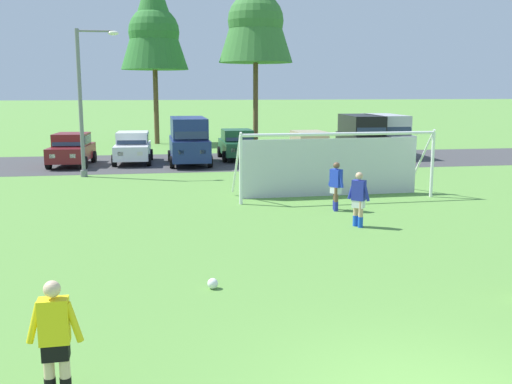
{
  "coord_description": "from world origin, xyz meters",
  "views": [
    {
      "loc": [
        -3.38,
        -6.5,
        4.04
      ],
      "look_at": [
        -0.92,
        8.51,
        1.35
      ],
      "focal_mm": 40.95,
      "sensor_mm": 36.0,
      "label": 1
    }
  ],
  "objects_px": {
    "referee": "(55,341)",
    "parked_car_slot_center_left": "(189,140)",
    "parked_car_slot_center": "(237,144)",
    "parked_car_slot_far_right": "(385,134)",
    "soccer_ball": "(213,283)",
    "soccer_goal": "(333,163)",
    "player_striker_near": "(336,186)",
    "parked_car_slot_left": "(133,147)",
    "street_lamp": "(85,101)",
    "parked_car_slot_center_right": "(310,146)",
    "parked_car_slot_right": "(362,135)",
    "player_defender_far": "(359,200)",
    "parked_car_slot_far_left": "(72,149)"
  },
  "relations": [
    {
      "from": "parked_car_slot_left",
      "to": "soccer_ball",
      "type": "bearing_deg",
      "value": -83.35
    },
    {
      "from": "player_striker_near",
      "to": "street_lamp",
      "type": "distance_m",
      "value": 13.34
    },
    {
      "from": "parked_car_slot_center_left",
      "to": "parked_car_slot_right",
      "type": "relative_size",
      "value": 0.99
    },
    {
      "from": "parked_car_slot_right",
      "to": "player_striker_near",
      "type": "bearing_deg",
      "value": -112.46
    },
    {
      "from": "player_striker_near",
      "to": "parked_car_slot_center_right",
      "type": "distance_m",
      "value": 13.26
    },
    {
      "from": "parked_car_slot_center_left",
      "to": "player_striker_near",
      "type": "bearing_deg",
      "value": -72.1
    },
    {
      "from": "parked_car_slot_far_left",
      "to": "parked_car_slot_center_left",
      "type": "xyz_separation_m",
      "value": [
        6.2,
        -0.4,
        0.47
      ]
    },
    {
      "from": "referee",
      "to": "player_striker_near",
      "type": "bearing_deg",
      "value": 57.25
    },
    {
      "from": "parked_car_slot_center_right",
      "to": "parked_car_slot_right",
      "type": "xyz_separation_m",
      "value": [
        3.56,
        1.55,
        0.47
      ]
    },
    {
      "from": "referee",
      "to": "street_lamp",
      "type": "relative_size",
      "value": 0.24
    },
    {
      "from": "parked_car_slot_left",
      "to": "street_lamp",
      "type": "bearing_deg",
      "value": -111.52
    },
    {
      "from": "parked_car_slot_center",
      "to": "parked_car_slot_right",
      "type": "xyz_separation_m",
      "value": [
        7.38,
        -0.4,
        0.47
      ]
    },
    {
      "from": "player_defender_far",
      "to": "parked_car_slot_center_left",
      "type": "height_order",
      "value": "parked_car_slot_center_left"
    },
    {
      "from": "parked_car_slot_right",
      "to": "street_lamp",
      "type": "xyz_separation_m",
      "value": [
        -15.18,
        -5.24,
        2.15
      ]
    },
    {
      "from": "player_striker_near",
      "to": "parked_car_slot_center",
      "type": "relative_size",
      "value": 0.39
    },
    {
      "from": "parked_car_slot_far_left",
      "to": "soccer_ball",
      "type": "bearing_deg",
      "value": -74.73
    },
    {
      "from": "parked_car_slot_center_left",
      "to": "parked_car_slot_center",
      "type": "xyz_separation_m",
      "value": [
        2.89,
        1.84,
        -0.47
      ]
    },
    {
      "from": "player_striker_near",
      "to": "parked_car_slot_far_left",
      "type": "distance_m",
      "value": 17.1
    },
    {
      "from": "parked_car_slot_center",
      "to": "parked_car_slot_center_right",
      "type": "relative_size",
      "value": 0.98
    },
    {
      "from": "parked_car_slot_left",
      "to": "parked_car_slot_center_right",
      "type": "relative_size",
      "value": 0.99
    },
    {
      "from": "player_striker_near",
      "to": "street_lamp",
      "type": "height_order",
      "value": "street_lamp"
    },
    {
      "from": "parked_car_slot_left",
      "to": "street_lamp",
      "type": "xyz_separation_m",
      "value": [
        -1.88,
        -4.76,
        2.61
      ]
    },
    {
      "from": "parked_car_slot_center_left",
      "to": "street_lamp",
      "type": "relative_size",
      "value": 0.72
    },
    {
      "from": "referee",
      "to": "parked_car_slot_right",
      "type": "bearing_deg",
      "value": 62.84
    },
    {
      "from": "soccer_goal",
      "to": "parked_car_slot_far_right",
      "type": "relative_size",
      "value": 1.54
    },
    {
      "from": "parked_car_slot_center_left",
      "to": "parked_car_slot_far_right",
      "type": "height_order",
      "value": "same"
    },
    {
      "from": "player_striker_near",
      "to": "parked_car_slot_far_left",
      "type": "height_order",
      "value": "parked_car_slot_far_left"
    },
    {
      "from": "player_defender_far",
      "to": "parked_car_slot_left",
      "type": "distance_m",
      "value": 18.02
    },
    {
      "from": "soccer_ball",
      "to": "street_lamp",
      "type": "bearing_deg",
      "value": 104.78
    },
    {
      "from": "soccer_ball",
      "to": "parked_car_slot_right",
      "type": "height_order",
      "value": "parked_car_slot_right"
    },
    {
      "from": "player_striker_near",
      "to": "parked_car_slot_far_left",
      "type": "relative_size",
      "value": 0.38
    },
    {
      "from": "soccer_goal",
      "to": "player_striker_near",
      "type": "xyz_separation_m",
      "value": [
        -0.63,
        -2.49,
        -0.47
      ]
    },
    {
      "from": "player_defender_far",
      "to": "parked_car_slot_right",
      "type": "xyz_separation_m",
      "value": [
        6.07,
        16.98,
        0.52
      ]
    },
    {
      "from": "soccer_ball",
      "to": "player_defender_far",
      "type": "xyz_separation_m",
      "value": [
        4.75,
        4.76,
        0.71
      ]
    },
    {
      "from": "player_defender_far",
      "to": "parked_car_slot_far_left",
      "type": "relative_size",
      "value": 0.38
    },
    {
      "from": "parked_car_slot_far_right",
      "to": "player_striker_near",
      "type": "bearing_deg",
      "value": -117.11
    },
    {
      "from": "parked_car_slot_center",
      "to": "parked_car_slot_center_left",
      "type": "bearing_deg",
      "value": -147.49
    },
    {
      "from": "referee",
      "to": "parked_car_slot_left",
      "type": "relative_size",
      "value": 0.39
    },
    {
      "from": "parked_car_slot_left",
      "to": "parked_car_slot_center",
      "type": "relative_size",
      "value": 1.01
    },
    {
      "from": "referee",
      "to": "parked_car_slot_center_left",
      "type": "distance_m",
      "value": 24.5
    },
    {
      "from": "parked_car_slot_far_right",
      "to": "soccer_ball",
      "type": "bearing_deg",
      "value": -119.38
    },
    {
      "from": "parked_car_slot_far_left",
      "to": "parked_car_slot_center_right",
      "type": "distance_m",
      "value": 12.92
    },
    {
      "from": "street_lamp",
      "to": "parked_car_slot_center",
      "type": "bearing_deg",
      "value": 35.89
    },
    {
      "from": "street_lamp",
      "to": "parked_car_slot_left",
      "type": "bearing_deg",
      "value": 68.48
    },
    {
      "from": "soccer_ball",
      "to": "parked_car_slot_center_right",
      "type": "xyz_separation_m",
      "value": [
        7.26,
        20.2,
        0.77
      ]
    },
    {
      "from": "referee",
      "to": "parked_car_slot_center_right",
      "type": "bearing_deg",
      "value": 68.25
    },
    {
      "from": "parked_car_slot_left",
      "to": "parked_car_slot_center",
      "type": "xyz_separation_m",
      "value": [
        5.92,
        0.88,
        0.0
      ]
    },
    {
      "from": "soccer_goal",
      "to": "parked_car_slot_left",
      "type": "xyz_separation_m",
      "value": [
        -7.9,
        11.61,
        -0.42
      ]
    },
    {
      "from": "referee",
      "to": "parked_car_slot_center_left",
      "type": "relative_size",
      "value": 0.34
    },
    {
      "from": "player_defender_far",
      "to": "parked_car_slot_center",
      "type": "bearing_deg",
      "value": 94.31
    }
  ]
}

